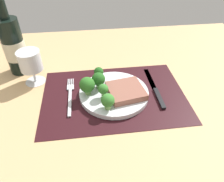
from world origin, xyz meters
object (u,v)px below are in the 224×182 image
object	(u,v)px
fork	(70,95)
knife	(156,90)
wine_glass	(30,63)
wine_bottle	(14,45)
plate	(114,93)
steak	(126,91)

from	to	relation	value
fork	knife	distance (cm)	29.36
knife	fork	bearing A→B (deg)	179.27
wine_glass	wine_bottle	bearing A→B (deg)	128.76
plate	knife	size ratio (longest dim) A/B	1.01
steak	wine_glass	xyz separation A→B (cm)	(-31.31, 13.04, 5.15)
fork	plate	bearing A→B (deg)	-6.49
plate	wine_bottle	bearing A→B (deg)	149.92
fork	knife	bearing A→B (deg)	-2.71
knife	wine_glass	size ratio (longest dim) A/B	1.86
fork	wine_glass	bearing A→B (deg)	140.69
steak	knife	distance (cm)	11.34
wine_bottle	wine_glass	bearing A→B (deg)	-51.24
fork	wine_bottle	xyz separation A→B (cm)	(-19.44, 18.36, 10.42)
wine_glass	knife	bearing A→B (deg)	-14.69
wine_bottle	fork	bearing A→B (deg)	-43.36
plate	fork	size ratio (longest dim) A/B	1.21
plate	fork	xyz separation A→B (cm)	(-14.71, 1.42, -0.55)
plate	wine_glass	distance (cm)	30.72
steak	fork	distance (cm)	18.81
plate	wine_bottle	size ratio (longest dim) A/B	0.75
plate	wine_glass	xyz separation A→B (cm)	(-27.58, 11.60, 7.00)
knife	wine_glass	xyz separation A→B (cm)	(-42.22, 11.07, 7.50)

